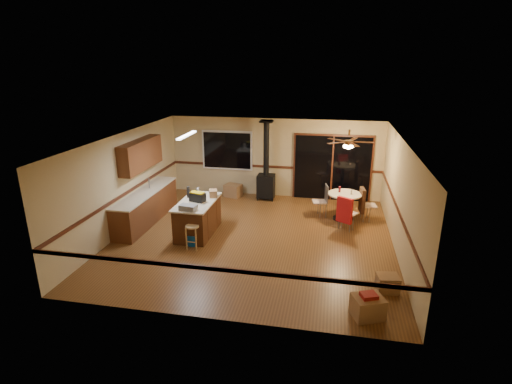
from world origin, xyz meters
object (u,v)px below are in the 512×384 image
(chair_near, at_px, (345,210))
(box_under_window, at_px, (233,190))
(kitchen_island, at_px, (198,217))
(box_corner_b, at_px, (387,283))
(toolbox_grey, at_px, (188,207))
(dining_table, at_px, (344,202))
(toolbox_black, at_px, (198,197))
(box_corner_a, at_px, (368,307))
(wood_stove, at_px, (266,178))
(blue_bucket, at_px, (193,239))
(bar_stool, at_px, (193,237))
(chair_left, at_px, (323,197))
(chair_right, at_px, (363,200))

(chair_near, xyz_separation_m, box_under_window, (-3.63, 2.21, -0.39))
(kitchen_island, distance_m, box_corner_b, 5.01)
(toolbox_grey, distance_m, chair_near, 4.12)
(dining_table, xyz_separation_m, box_under_window, (-3.62, 1.35, -0.32))
(toolbox_black, bearing_deg, box_corner_a, -35.07)
(wood_stove, bearing_deg, box_corner_a, -64.40)
(dining_table, height_order, chair_near, chair_near)
(kitchen_island, relative_size, dining_table, 1.77)
(kitchen_island, xyz_separation_m, toolbox_grey, (-0.00, -0.65, 0.51))
(kitchen_island, xyz_separation_m, blue_bucket, (0.09, -0.67, -0.31))
(toolbox_grey, height_order, box_under_window, toolbox_grey)
(kitchen_island, distance_m, box_under_window, 3.11)
(box_under_window, height_order, box_corner_a, box_under_window)
(bar_stool, distance_m, box_corner_a, 4.47)
(wood_stove, height_order, chair_left, wood_stove)
(chair_right, distance_m, box_corner_b, 3.78)
(wood_stove, height_order, toolbox_black, wood_stove)
(chair_near, bearing_deg, toolbox_grey, -157.92)
(bar_stool, bearing_deg, wood_stove, 73.92)
(bar_stool, xyz_separation_m, chair_right, (4.15, 2.66, 0.30))
(chair_left, xyz_separation_m, box_under_window, (-3.03, 1.23, -0.38))
(dining_table, height_order, box_corner_a, dining_table)
(toolbox_black, xyz_separation_m, dining_table, (3.78, 1.75, -0.48))
(toolbox_grey, height_order, blue_bucket, toolbox_grey)
(bar_stool, xyz_separation_m, box_corner_b, (4.43, -1.08, -0.13))
(blue_bucket, bearing_deg, dining_table, 33.11)
(chair_left, height_order, chair_right, same)
(chair_near, bearing_deg, chair_left, 121.53)
(box_under_window, height_order, box_corner_b, box_under_window)
(chair_near, bearing_deg, kitchen_island, -166.75)
(blue_bucket, xyz_separation_m, chair_right, (4.23, 2.44, 0.46))
(dining_table, relative_size, box_corner_a, 1.81)
(blue_bucket, height_order, chair_near, chair_near)
(bar_stool, bearing_deg, chair_left, 42.30)
(dining_table, height_order, chair_right, chair_right)
(kitchen_island, xyz_separation_m, dining_table, (3.79, 1.75, 0.08))
(chair_right, distance_m, box_under_window, 4.37)
(blue_bucket, distance_m, box_corner_a, 4.64)
(toolbox_black, relative_size, bar_stool, 0.67)
(blue_bucket, bearing_deg, kitchen_island, 97.26)
(blue_bucket, xyz_separation_m, dining_table, (3.71, 2.42, 0.40))
(chair_right, bearing_deg, bar_stool, -147.30)
(dining_table, relative_size, chair_left, 1.84)
(toolbox_black, xyz_separation_m, bar_stool, (0.15, -0.88, -0.71))
(wood_stove, bearing_deg, toolbox_grey, -109.42)
(bar_stool, bearing_deg, toolbox_grey, 125.19)
(chair_right, bearing_deg, kitchen_island, -157.62)
(bar_stool, bearing_deg, dining_table, 36.00)
(bar_stool, height_order, box_under_window, bar_stool)
(blue_bucket, height_order, box_corner_a, box_corner_a)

